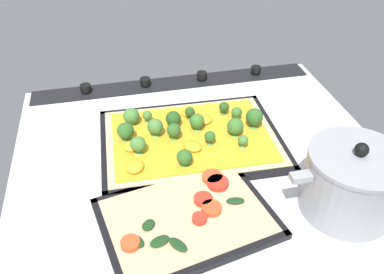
% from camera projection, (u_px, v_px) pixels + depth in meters
% --- Properties ---
extents(ground_plane, '(0.79, 0.73, 0.03)m').
position_uv_depth(ground_plane, '(202.00, 164.00, 0.88)').
color(ground_plane, silver).
extents(stove_control_panel, '(0.76, 0.07, 0.03)m').
position_uv_depth(stove_control_panel, '(174.00, 82.00, 1.13)').
color(stove_control_panel, black).
rests_on(stove_control_panel, ground_plane).
extents(baking_tray_front, '(0.41, 0.30, 0.01)m').
position_uv_depth(baking_tray_front, '(191.00, 141.00, 0.92)').
color(baking_tray_front, black).
rests_on(baking_tray_front, ground_plane).
extents(broccoli_pizza, '(0.38, 0.28, 0.06)m').
position_uv_depth(broccoli_pizza, '(188.00, 135.00, 0.91)').
color(broccoli_pizza, '#D3B77F').
rests_on(broccoli_pizza, baking_tray_front).
extents(baking_tray_back, '(0.34, 0.28, 0.01)m').
position_uv_depth(baking_tray_back, '(187.00, 219.00, 0.73)').
color(baking_tray_back, black).
rests_on(baking_tray_back, ground_plane).
extents(veggie_pizza_back, '(0.31, 0.25, 0.02)m').
position_uv_depth(veggie_pizza_back, '(188.00, 215.00, 0.73)').
color(veggie_pizza_back, tan).
rests_on(veggie_pizza_back, baking_tray_back).
extents(cooking_pot, '(0.24, 0.17, 0.15)m').
position_uv_depth(cooking_pot, '(351.00, 182.00, 0.72)').
color(cooking_pot, gray).
rests_on(cooking_pot, ground_plane).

